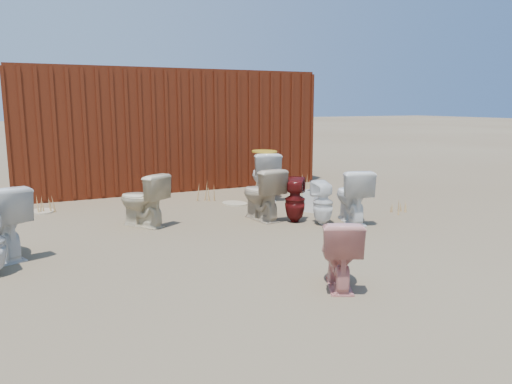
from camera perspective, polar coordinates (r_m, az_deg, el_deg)
name	(u,v)px	position (r m, az deg, el deg)	size (l,w,h in m)	color
ground	(277,242)	(6.36, 2.37, -5.74)	(100.00, 100.00, 0.00)	brown
shipping_container	(163,129)	(10.99, -10.59, 7.15)	(6.00, 2.40, 2.40)	#511B0D
toilet_front_a	(1,222)	(6.32, -27.14, -3.04)	(0.47, 0.82, 0.84)	silver
toilet_front_pink	(339,253)	(4.84, 9.50, -6.84)	(0.38, 0.66, 0.67)	#DC887F
toilet_front_c	(352,196)	(7.46, 10.92, -0.42)	(0.44, 0.78, 0.79)	white
toilet_front_maroon	(295,200)	(7.36, 4.47, -0.91)	(0.30, 0.31, 0.66)	#560F0E
toilet_back_beige_left	(142,200)	(7.27, -12.87, -0.89)	(0.43, 0.75, 0.76)	beige
toilet_back_beige_right	(262,194)	(7.48, 0.65, -0.21)	(0.44, 0.77, 0.79)	tan
toilet_back_yellowlid	(264,176)	(9.14, 0.97, 1.89)	(0.48, 0.84, 0.86)	white
toilet_back_e	(323,203)	(7.25, 7.65, -1.25)	(0.29, 0.29, 0.64)	white
yellow_lid	(264,151)	(9.08, 0.98, 4.66)	(0.44, 0.55, 0.03)	gold
loose_tank	(316,199)	(8.26, 6.86, -0.86)	(0.50, 0.20, 0.35)	white
loose_lid_near	(235,203)	(8.71, -2.45, -1.31)	(0.38, 0.49, 0.02)	#C2B28C
loose_lid_far	(42,211)	(8.79, -23.25, -2.04)	(0.36, 0.47, 0.02)	#C3B08E
weed_clump_a	(44,204)	(8.73, -23.08, -1.29)	(0.36, 0.36, 0.27)	#B18546
weed_clump_b	(209,193)	(8.95, -5.41, -0.09)	(0.32, 0.32, 0.31)	#B18546
weed_clump_c	(301,184)	(9.86, 5.20, 0.87)	(0.36, 0.36, 0.32)	#B18546
weed_clump_d	(156,193)	(9.31, -11.38, -0.07)	(0.30, 0.30, 0.25)	#B18546
weed_clump_e	(260,183)	(10.04, 0.49, 1.06)	(0.34, 0.34, 0.31)	#B18546
weed_clump_f	(400,206)	(8.35, 16.09, -1.56)	(0.28, 0.28, 0.21)	#B18546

